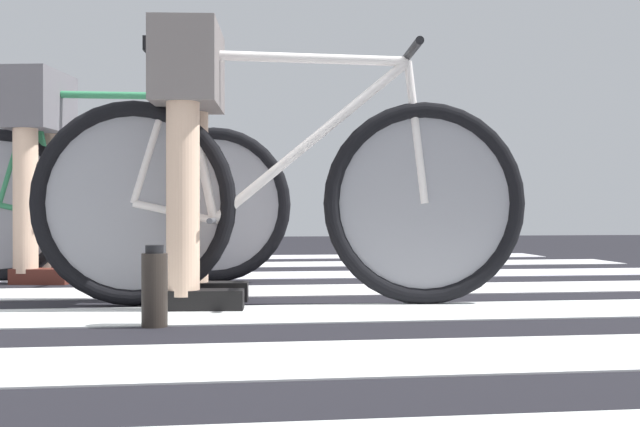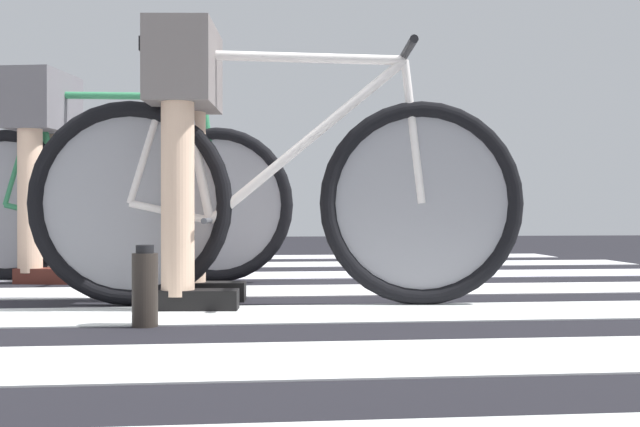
% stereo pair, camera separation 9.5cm
% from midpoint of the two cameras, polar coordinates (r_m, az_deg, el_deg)
% --- Properties ---
extents(ground, '(18.00, 14.00, 0.02)m').
position_cam_midpoint_polar(ground, '(2.92, -11.99, -6.53)').
color(ground, black).
extents(crosswalk_markings, '(5.40, 5.76, 0.00)m').
position_cam_midpoint_polar(crosswalk_markings, '(2.93, -12.27, -6.27)').
color(crosswalk_markings, silver).
rests_on(crosswalk_markings, ground).
extents(bicycle_1_of_2, '(1.73, 0.52, 0.93)m').
position_cam_midpoint_polar(bicycle_1_of_2, '(2.78, -3.95, 1.30)').
color(bicycle_1_of_2, black).
rests_on(bicycle_1_of_2, ground).
extents(cyclist_1_of_2, '(0.35, 0.43, 0.97)m').
position_cam_midpoint_polar(cyclist_1_of_2, '(2.82, -10.31, 6.25)').
color(cyclist_1_of_2, beige).
rests_on(cyclist_1_of_2, ground).
extents(bicycle_2_of_2, '(1.71, 0.56, 0.93)m').
position_cam_midpoint_polar(bicycle_2_of_2, '(3.84, -15.92, 1.01)').
color(bicycle_2_of_2, black).
rests_on(bicycle_2_of_2, ground).
extents(cyclist_2_of_2, '(0.38, 0.45, 0.98)m').
position_cam_midpoint_polar(cyclist_2_of_2, '(3.96, -20.16, 4.60)').
color(cyclist_2_of_2, beige).
rests_on(cyclist_2_of_2, ground).
extents(water_bottle, '(0.07, 0.07, 0.23)m').
position_cam_midpoint_polar(water_bottle, '(2.33, -12.96, -5.24)').
color(water_bottle, '#2D2621').
rests_on(water_bottle, ground).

